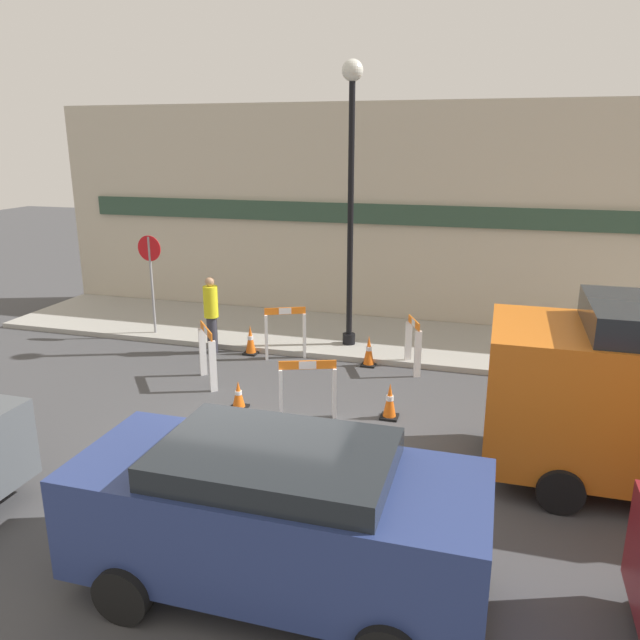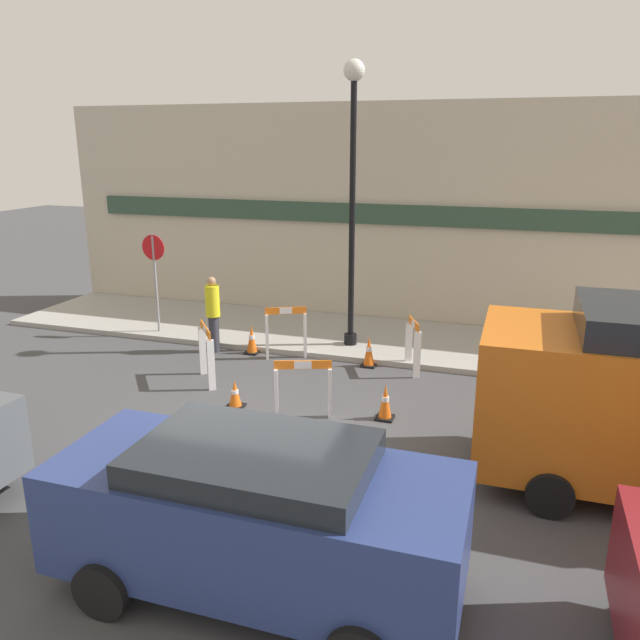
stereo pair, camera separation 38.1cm
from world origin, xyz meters
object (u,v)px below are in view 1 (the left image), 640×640
stop_sign (151,268)px  person_worker (211,312)px  parked_car_1 (277,511)px  streetlamp_post (351,171)px

stop_sign → person_worker: stop_sign is taller
person_worker → parked_car_1: person_worker is taller
stop_sign → streetlamp_post: bearing=-172.4°
streetlamp_post → person_worker: streetlamp_post is taller
stop_sign → person_worker: bearing=162.4°
streetlamp_post → parked_car_1: 8.56m
streetlamp_post → parked_car_1: size_ratio=1.43×
person_worker → parked_car_1: 7.91m
stop_sign → parked_car_1: size_ratio=0.55×
stop_sign → parked_car_1: stop_sign is taller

